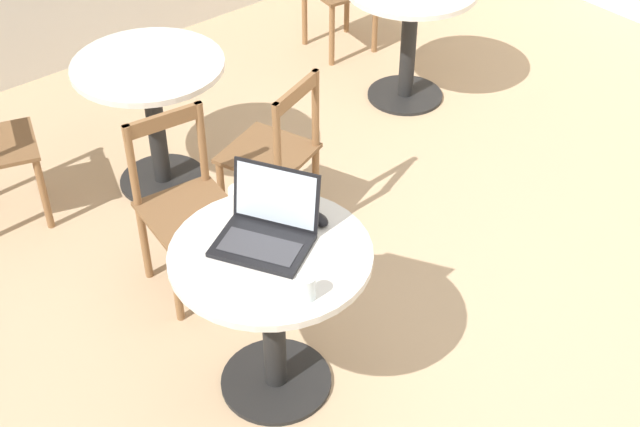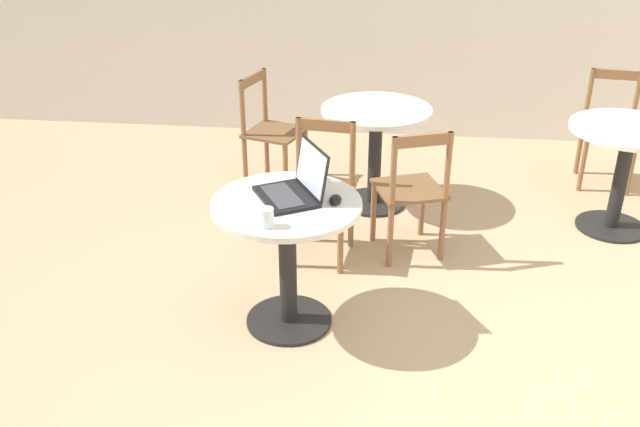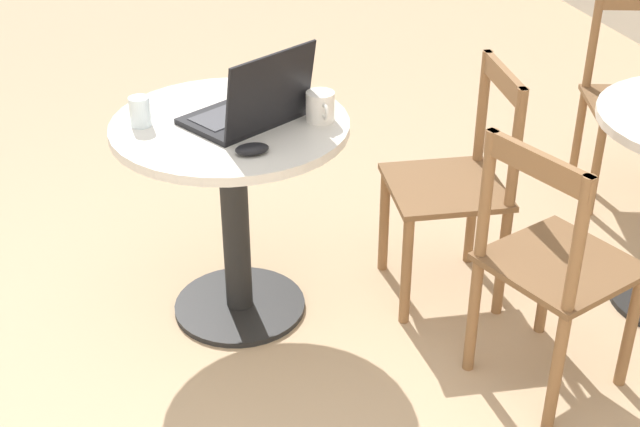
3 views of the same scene
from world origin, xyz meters
name	(u,v)px [view 2 (image 2 of 3)]	position (x,y,z in m)	size (l,w,h in m)	color
ground_plane	(424,365)	(0.00, 0.00, 0.00)	(16.00, 16.00, 0.00)	tan
cafe_table_near	(287,237)	(-0.71, 0.28, 0.52)	(0.75, 0.75, 0.71)	black
cafe_table_mid	(625,156)	(1.27, 1.58, 0.52)	(0.75, 0.75, 0.71)	black
cafe_table_far	(376,135)	(-0.33, 1.77, 0.52)	(0.75, 0.75, 0.71)	black
chair_near_back	(321,192)	(-0.62, 1.03, 0.42)	(0.42, 0.42, 0.83)	brown
chair_mid_back	(609,129)	(1.37, 2.35, 0.42)	(0.43, 0.43, 0.83)	brown
chair_far_left	(270,132)	(-1.11, 2.03, 0.42)	(0.48, 0.48, 0.83)	brown
chair_far_front	(411,192)	(-0.08, 1.09, 0.42)	(0.49, 0.49, 0.83)	brown
laptop	(294,187)	(-0.68, 0.35, 0.76)	(0.42, 0.43, 0.26)	black
mouse	(335,199)	(-0.47, 0.30, 0.73)	(0.06, 0.10, 0.03)	black
mug	(307,171)	(-0.64, 0.56, 0.76)	(0.13, 0.09, 0.09)	silver
drinking_glass	(267,218)	(-0.76, 0.02, 0.76)	(0.06, 0.06, 0.09)	silver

